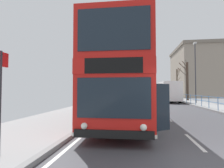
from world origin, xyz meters
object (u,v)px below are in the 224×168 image
at_px(street_lamp_far_side, 195,68).
at_px(bare_tree_far_02, 187,80).
at_px(bus_stop_sign_near, 0,91).
at_px(background_bus_far_lane, 167,91).
at_px(background_building_00, 202,72).
at_px(double_decker_bus_main, 124,80).
at_px(bare_tree_far_00, 177,82).

xyz_separation_m(street_lamp_far_side, bare_tree_far_02, (0.77, 6.52, -1.23)).
height_order(bus_stop_sign_near, bare_tree_far_02, bare_tree_far_02).
height_order(background_bus_far_lane, background_building_00, background_building_00).
relative_size(bus_stop_sign_near, bare_tree_far_02, 0.39).
relative_size(background_bus_far_lane, background_building_00, 0.55).
xyz_separation_m(background_bus_far_lane, bare_tree_far_02, (3.53, 1.97, 1.75)).
bearing_deg(double_decker_bus_main, bare_tree_far_00, 71.47).
xyz_separation_m(double_decker_bus_main, bus_stop_sign_near, (-2.49, -6.78, -0.63)).
relative_size(bare_tree_far_02, background_building_00, 0.39).
bearing_deg(bare_tree_far_00, double_decker_bus_main, -108.53).
distance_m(bare_tree_far_02, background_building_00, 20.39).
bearing_deg(bus_stop_sign_near, double_decker_bus_main, 69.88).
bearing_deg(bare_tree_far_02, double_decker_bus_main, -115.09).
distance_m(bus_stop_sign_near, background_building_00, 48.61).
bearing_deg(bare_tree_far_00, background_bus_far_lane, -110.17).
bearing_deg(background_building_00, street_lamp_far_side, -110.91).
height_order(bus_stop_sign_near, background_building_00, background_building_00).
bearing_deg(background_bus_far_lane, bus_stop_sign_near, -108.25).
distance_m(bare_tree_far_00, bare_tree_far_02, 8.61).
xyz_separation_m(double_decker_bus_main, bare_tree_far_00, (9.26, 27.64, 1.10)).
xyz_separation_m(background_bus_far_lane, background_building_00, (12.21, 20.17, 4.82)).
relative_size(double_decker_bus_main, background_bus_far_lane, 1.23).
bearing_deg(bus_stop_sign_near, street_lamp_far_side, 61.15).
bearing_deg(bare_tree_far_02, bus_stop_sign_near, -113.82).
bearing_deg(bare_tree_far_02, background_building_00, 64.51).
bearing_deg(background_bus_far_lane, bare_tree_far_00, 69.83).
height_order(double_decker_bus_main, background_bus_far_lane, double_decker_bus_main).
relative_size(double_decker_bus_main, bus_stop_sign_near, 4.40).
bearing_deg(bus_stop_sign_near, background_bus_far_lane, 71.75).
xyz_separation_m(street_lamp_far_side, background_building_00, (9.44, 24.72, 1.84)).
bearing_deg(street_lamp_far_side, background_bus_far_lane, 121.29).
relative_size(bus_stop_sign_near, bare_tree_far_00, 0.39).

